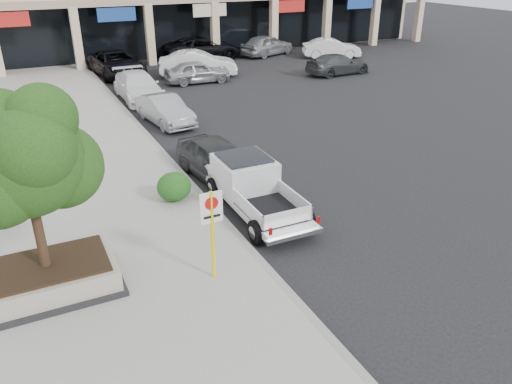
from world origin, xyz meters
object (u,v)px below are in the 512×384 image
curb_car_b (165,110)px  lot_car_f (331,48)px  planter_tree (30,157)px  curb_car_d (116,64)px  lot_car_e (267,45)px  planter (49,277)px  no_parking_sign (212,224)px  lot_car_b (198,64)px  lot_car_a (197,72)px  lot_car_c (338,64)px  curb_car_c (138,87)px  lot_car_d (203,48)px  curb_car_a (218,160)px  pickup_truck (257,189)px

curb_car_b → lot_car_f: lot_car_f is taller
planter_tree → curb_car_d: 23.90m
curb_car_b → lot_car_e: 18.54m
planter_tree → lot_car_e: size_ratio=0.84×
planter → no_parking_sign: 4.02m
curb_car_d → lot_car_b: 5.39m
lot_car_a → lot_car_c: 9.50m
planter_tree → curb_car_c: 17.65m
lot_car_f → curb_car_b: bearing=145.3°
planter → lot_car_a: 21.61m
planter_tree → curb_car_d: planter_tree is taller
lot_car_a → lot_car_d: bearing=-20.9°
curb_car_d → lot_car_b: bearing=-33.0°
planter_tree → curb_car_a: size_ratio=0.94×
planter_tree → no_parking_sign: size_ratio=1.74×
planter → curb_car_b: bearing=61.5°
planter_tree → lot_car_f: bearing=44.3°
curb_car_c → lot_car_f: (16.56, 5.80, -0.00)m
curb_car_b → no_parking_sign: bearing=-109.6°
lot_car_b → lot_car_f: lot_car_b is taller
lot_car_d → lot_car_e: size_ratio=1.24×
curb_car_c → no_parking_sign: bearing=-98.4°
curb_car_a → lot_car_a: curb_car_a is taller
curb_car_a → planter_tree: bearing=-149.9°
planter_tree → curb_car_b: (6.17, 11.47, -2.75)m
curb_car_a → lot_car_a: size_ratio=1.04×
planter → no_parking_sign: (3.64, -1.24, 1.16)m
curb_car_c → curb_car_d: (0.19, 6.56, 0.07)m
pickup_truck → lot_car_e: bearing=62.6°
planter → no_parking_sign: bearing=-18.9°
lot_car_f → lot_car_c: bearing=172.9°
lot_car_f → no_parking_sign: bearing=163.3°
no_parking_sign → curb_car_b: (2.66, 12.86, -0.97)m
pickup_truck → lot_car_d: size_ratio=0.84×
curb_car_c → lot_car_c: (13.62, 0.62, -0.06)m
pickup_truck → curb_car_b: bearing=89.8°
planter → curb_car_d: 23.94m
no_parking_sign → lot_car_b: 23.09m
planter → planter_tree: planter_tree is taller
curb_car_d → lot_car_f: curb_car_d is taller
planter → planter_tree: bearing=49.0°
lot_car_d → lot_car_e: bearing=-93.4°
curb_car_b → lot_car_d: 16.34m
curb_car_b → lot_car_e: bearing=39.9°
planter → lot_car_e: bearing=53.5°
curb_car_a → lot_car_e: lot_car_e is taller
curb_car_d → lot_car_d: bearing=18.1°
no_parking_sign → curb_car_c: no_parking_sign is taller
curb_car_c → lot_car_e: (12.50, 8.86, 0.08)m
curb_car_c → lot_car_d: lot_car_d is taller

